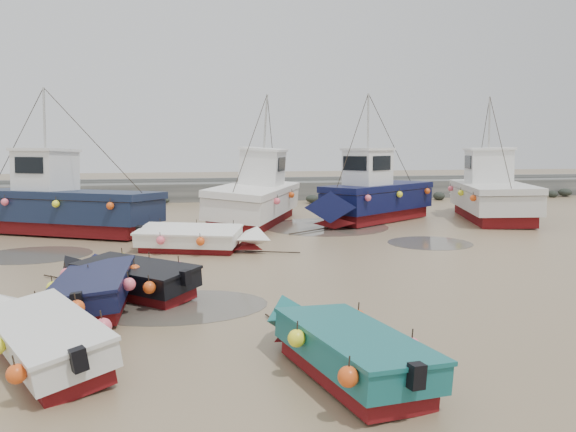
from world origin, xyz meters
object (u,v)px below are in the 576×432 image
Objects in this scene: dinghy_0 at (45,330)px; dinghy_1 at (98,282)px; dinghy_4 at (127,273)px; cabin_boat_1 at (257,196)px; cabin_boat_3 at (490,193)px; cabin_boat_0 at (54,203)px; dinghy_5 at (199,236)px; dinghy_2 at (340,341)px; cabin_boat_2 at (371,195)px; person at (143,239)px.

dinghy_1 is (0.43, 3.44, 0.00)m from dinghy_0.
dinghy_0 and dinghy_4 have the same top height.
cabin_boat_1 is 1.05× the size of cabin_boat_3.
cabin_boat_0 is 21.12m from cabin_boat_3.
cabin_boat_3 reaches higher than dinghy_5.
cabin_boat_3 is (17.03, 11.85, 0.78)m from dinghy_4.
dinghy_2 and dinghy_4 have the same top height.
dinghy_0 is 19.70m from cabin_boat_2.
person is at bearing 70.62° from cabin_boat_2.
cabin_boat_0 is 1.25× the size of cabin_boat_2.
cabin_boat_0 and cabin_boat_3 have the same top height.
dinghy_4 and dinghy_5 have the same top height.
dinghy_1 is at bearing -89.73° from cabin_boat_1.
dinghy_2 is 3.38× the size of person.
cabin_boat_2 reaches higher than dinghy_4.
dinghy_5 is 3.86m from person.
cabin_boat_0 reaches higher than dinghy_1.
dinghy_1 is at bearing 55.34° from dinghy_0.
cabin_boat_0 reaches higher than dinghy_2.
cabin_boat_1 reaches higher than dinghy_5.
dinghy_4 is (0.57, 0.88, 0.01)m from dinghy_1.
person is (0.36, 9.53, -0.55)m from dinghy_1.
cabin_boat_1 is at bearing 20.88° from dinghy_4.
dinghy_0 is 15.45m from cabin_boat_0.
cabin_boat_0 is at bearing -146.58° from cabin_boat_1.
cabin_boat_1 is (4.98, 12.51, 0.75)m from dinghy_4.
dinghy_0 is at bearing 1.64° from dinghy_5.
dinghy_5 is 16.32m from cabin_boat_3.
dinghy_4 is 8.68m from person.
dinghy_1 reaches higher than person.
cabin_boat_0 and cabin_boat_1 have the same top height.
cabin_boat_3 is at bearing 14.33° from dinghy_0.
person is at bearing -92.29° from cabin_boat_0.
cabin_boat_1 is (0.88, 18.36, 0.75)m from dinghy_2.
person is at bearing 92.59° from dinghy_2.
dinghy_5 is 3.65× the size of person.
dinghy_4 is at bearing 57.32° from dinghy_1.
cabin_boat_1 reaches higher than dinghy_1.
dinghy_2 is at bearing -69.95° from cabin_boat_1.
dinghy_4 is at bearing 77.36° from person.
cabin_boat_1 reaches higher than dinghy_4.
dinghy_4 is 11.57m from cabin_boat_0.
person is (-4.31, 14.51, -0.56)m from dinghy_2.
dinghy_5 is at bearing -104.09° from cabin_boat_0.
dinghy_1 is 9.56m from person.
dinghy_4 is at bearing -1.26° from dinghy_5.
cabin_boat_0 is at bearing 73.89° from dinghy_0.
dinghy_2 is 21.94m from cabin_boat_3.
dinghy_4 is 0.78× the size of dinghy_5.
person is at bearing -120.62° from cabin_boat_1.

